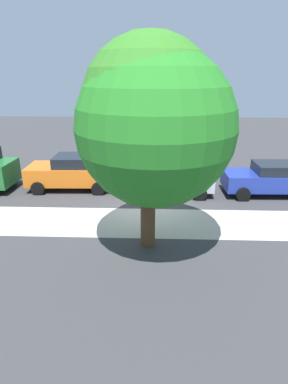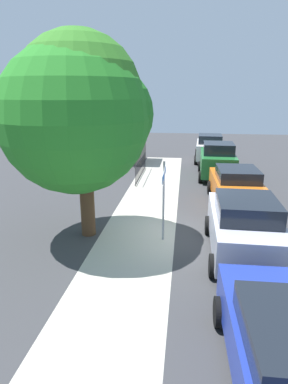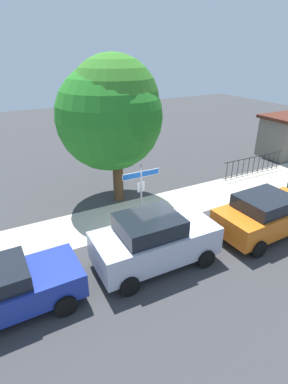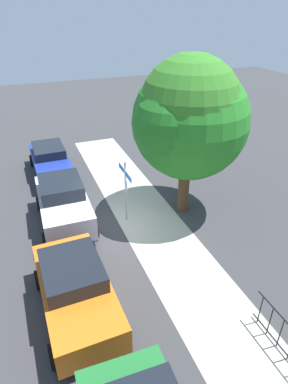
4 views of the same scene
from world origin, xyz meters
name	(u,v)px [view 2 (image 2 of 4)]	position (x,y,z in m)	size (l,w,h in m)	color
ground_plane	(175,234)	(0.00, 0.00, 0.00)	(60.00, 60.00, 0.00)	#38383A
sidewalk_strip	(145,213)	(2.00, 1.30, 0.00)	(24.00, 2.60, 0.00)	#B4AE9F
street_sign	(164,187)	(-0.45, 0.40, 1.84)	(1.61, 0.07, 2.69)	#9EA0A5
shade_tree	(78,110)	(-0.45, 3.12, 4.22)	(4.69, 4.78, 6.60)	#4F3520
car_blue	(288,352)	(-6.05, -1.99, 0.80)	(4.38, 2.03, 1.53)	#1F3399
car_silver	(244,226)	(-1.25, -2.06, 0.94)	(4.18, 2.16, 1.87)	#B7B8CB
car_orange	(236,186)	(3.55, -2.49, 0.86)	(4.29, 2.20, 1.68)	orange
car_green	(217,160)	(8.36, -2.12, 1.02)	(4.05, 2.20, 2.05)	#216C2F
car_white	(210,148)	(13.16, -1.98, 0.96)	(4.19, 2.20, 1.92)	white
iron_fence	(141,168)	(7.94, 2.30, 0.56)	(4.52, 0.04, 1.07)	black
utility_shed	(128,142)	(12.20, 3.80, 1.40)	(3.07, 2.61, 2.74)	slate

